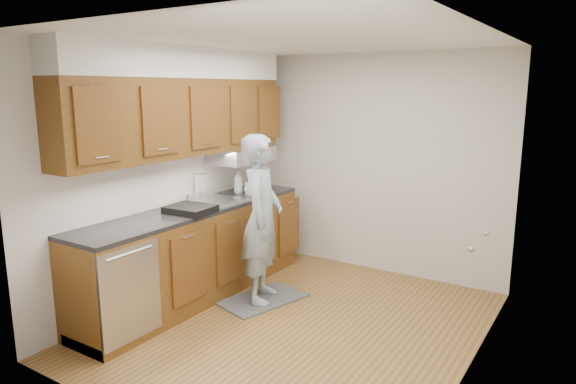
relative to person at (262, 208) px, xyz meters
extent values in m
plane|color=olive|center=(0.58, -0.27, -0.96)|extent=(3.50, 3.50, 0.00)
plane|color=white|center=(0.58, -0.27, 1.54)|extent=(3.50, 3.50, 0.00)
cube|color=beige|center=(-0.92, -0.27, 0.29)|extent=(0.02, 3.50, 2.50)
cube|color=beige|center=(2.08, -0.27, 0.29)|extent=(0.02, 3.50, 2.50)
cube|color=beige|center=(0.58, 1.48, 0.29)|extent=(3.00, 0.02, 2.50)
cube|color=brown|center=(-0.62, -0.27, -0.51)|extent=(0.60, 2.80, 0.90)
cube|color=black|center=(-0.64, -0.27, -0.04)|extent=(0.63, 2.80, 0.04)
cube|color=#B2B2B7|center=(-0.62, -0.07, -0.07)|extent=(0.48, 0.68, 0.14)
cube|color=#B2B2B7|center=(-0.62, -0.07, -0.02)|extent=(0.52, 0.72, 0.01)
cube|color=#B2B2B7|center=(-0.33, -1.37, -0.48)|extent=(0.03, 0.60, 0.80)
cube|color=brown|center=(-0.76, -0.27, 0.87)|extent=(0.33, 2.80, 0.75)
cube|color=silver|center=(-0.76, -0.27, 1.39)|extent=(0.35, 2.80, 0.30)
cube|color=#A5A5AA|center=(-0.69, 0.58, 0.41)|extent=(0.46, 0.75, 0.16)
cube|color=white|center=(2.07, 0.03, 0.07)|extent=(0.02, 1.22, 2.05)
cube|color=slate|center=(0.00, 0.00, -0.95)|extent=(0.72, 0.96, 0.02)
imported|color=#8DA1AB|center=(0.00, 0.00, 0.00)|extent=(0.68, 0.79, 1.89)
imported|color=white|center=(-0.71, 0.54, 0.11)|extent=(0.14, 0.14, 0.27)
imported|color=white|center=(-0.54, 0.54, 0.08)|extent=(0.11, 0.11, 0.21)
imported|color=white|center=(-0.56, 0.55, 0.06)|extent=(0.17, 0.17, 0.16)
cube|color=black|center=(-0.51, -0.46, 0.01)|extent=(0.45, 0.39, 0.07)
camera|label=1|loc=(2.86, -3.97, 1.15)|focal=32.00mm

